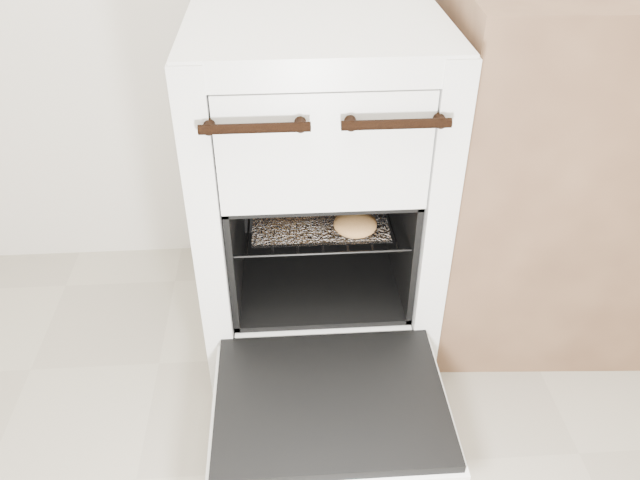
{
  "coord_description": "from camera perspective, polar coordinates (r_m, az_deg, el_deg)",
  "views": [
    {
      "loc": [
        0.02,
        -0.15,
        1.22
      ],
      "look_at": [
        0.1,
        1.06,
        0.37
      ],
      "focal_mm": 35.0,
      "sensor_mm": 36.0,
      "label": 1
    }
  ],
  "objects": [
    {
      "name": "oven_door",
      "position": [
        1.36,
        0.97,
        -14.58
      ],
      "size": [
        0.5,
        0.39,
        0.04
      ],
      "color": "black",
      "rests_on": "stove"
    },
    {
      "name": "counter",
      "position": [
        1.79,
        24.84,
        6.5
      ],
      "size": [
        0.94,
        0.66,
        0.91
      ],
      "primitive_type": "cube",
      "rotation": [
        0.0,
        0.0,
        -0.06
      ],
      "color": "brown",
      "rests_on": "ground"
    },
    {
      "name": "baked_rolls",
      "position": [
        1.51,
        0.9,
        4.08
      ],
      "size": [
        0.33,
        0.33,
        0.04
      ],
      "color": "#BA894A",
      "rests_on": "foil_sheet"
    },
    {
      "name": "stove",
      "position": [
        1.56,
        -0.33,
        4.22
      ],
      "size": [
        0.55,
        0.62,
        0.85
      ],
      "color": "silver",
      "rests_on": "ground"
    },
    {
      "name": "foil_sheet",
      "position": [
        1.5,
        -0.14,
        2.7
      ],
      "size": [
        0.31,
        0.28,
        0.01
      ],
      "primitive_type": "cube",
      "color": "white",
      "rests_on": "oven_rack"
    },
    {
      "name": "oven_rack",
      "position": [
        1.52,
        -0.19,
        2.89
      ],
      "size": [
        0.4,
        0.39,
        0.01
      ],
      "color": "black",
      "rests_on": "stove"
    }
  ]
}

